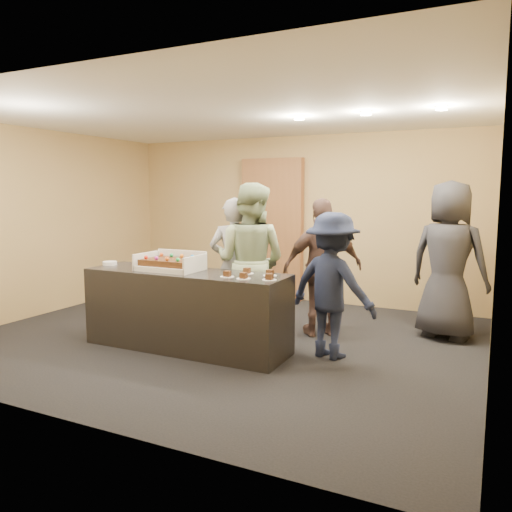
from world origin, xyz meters
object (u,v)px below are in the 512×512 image
Objects in this scene: plate_stack at (110,263)px; person_navy_man at (332,286)px; storage_cabinet at (272,229)px; cake_box at (172,266)px; person_sage_man at (250,262)px; sheet_cake at (170,262)px; person_dark_suit at (449,260)px; serving_counter at (186,310)px; person_brown_extra at (323,268)px; person_server_grey at (235,267)px.

person_navy_man reaches higher than plate_stack.
storage_cabinet is 1.48× the size of person_navy_man.
person_navy_man is (2.72, 0.43, -0.13)m from plate_stack.
storage_cabinet is at bearing 90.47° from cake_box.
person_sage_man reaches higher than person_navy_man.
person_dark_suit reaches higher than sheet_cake.
person_navy_man is at bearing 9.02° from plate_stack.
cake_box is 0.96m from person_sage_man.
person_sage_man reaches higher than serving_counter.
sheet_cake is at bearing 3.44° from person_brown_extra.
storage_cabinet reaches higher than person_sage_man.
serving_counter is at bearing -0.93° from plate_stack.
person_server_grey is at bearing 28.31° from plate_stack.
cake_box is 0.45× the size of person_navy_man.
storage_cabinet is 3.11m from person_navy_man.
plate_stack is (-0.90, -2.93, -0.25)m from storage_cabinet.
person_sage_man reaches higher than sheet_cake.
storage_cabinet reaches higher than person_dark_suit.
sheet_cake is 1.87m from person_navy_man.
plate_stack is 0.09× the size of person_sage_man.
storage_cabinet is 2.30m from person_brown_extra.
person_server_grey reaches higher than person_brown_extra.
person_server_grey is at bearing -78.12° from storage_cabinet.
person_sage_man is 0.98× the size of person_dark_suit.
serving_counter is 1.24× the size of person_dark_suit.
storage_cabinet is 1.21× the size of person_dark_suit.
serving_counter is 1.52× the size of person_navy_man.
person_sage_man is 0.92m from person_brown_extra.
person_server_grey is at bearing -10.50° from person_sage_man.
serving_counter is 1.77m from person_brown_extra.
plate_stack is (-0.92, 0.02, -0.08)m from sheet_cake.
person_brown_extra is at bearing 26.61° from plate_stack.
person_server_grey is at bearing 59.68° from sheet_cake.
person_sage_man is (0.47, 0.70, 0.50)m from serving_counter.
person_dark_suit is at bearing -154.13° from person_sage_man.
storage_cabinet is at bearing -72.32° from person_sage_man.
person_dark_suit is at bearing 31.09° from cake_box.
sheet_cake is at bearing 46.71° from person_dark_suit.
plate_stack is 0.11× the size of person_navy_man.
person_brown_extra is (1.45, 1.18, -0.09)m from cake_box.
person_server_grey is (0.46, -2.20, -0.31)m from storage_cabinet.
person_sage_man is at bearing 56.17° from serving_counter.
person_sage_man is 1.16m from person_navy_man.
person_navy_man is (1.36, -0.30, -0.07)m from person_server_grey.
storage_cabinet is 1.23× the size of person_sage_man.
person_sage_man reaches higher than person_brown_extra.
person_navy_man is (1.82, -2.50, -0.38)m from storage_cabinet.
storage_cabinet is 2.93m from cake_box.
person_sage_man is at bearing 40.93° from person_dark_suit.
person_server_grey is at bearing -12.10° from person_brown_extra.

